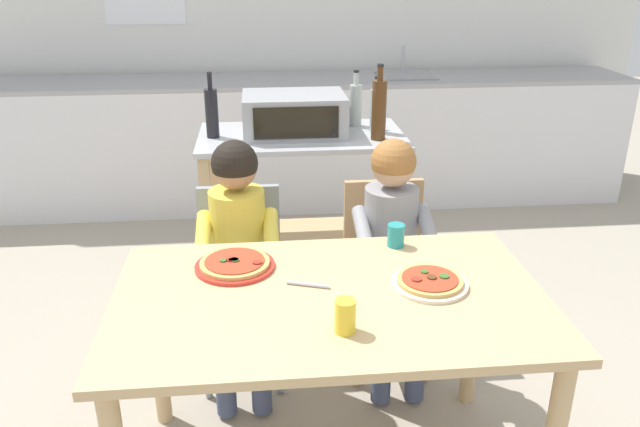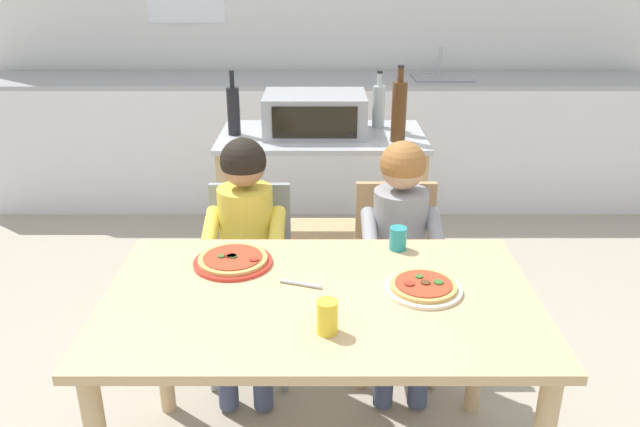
% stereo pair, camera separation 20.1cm
% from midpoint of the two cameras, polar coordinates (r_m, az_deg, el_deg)
% --- Properties ---
extents(ground_plane, '(12.28, 12.28, 0.00)m').
position_cam_midpoint_polar(ground_plane, '(3.40, -3.27, -7.85)').
color(ground_plane, '#A89E8C').
extents(back_wall_tiled, '(5.43, 0.14, 2.70)m').
position_cam_midpoint_polar(back_wall_tiled, '(4.85, -4.77, 18.08)').
color(back_wall_tiled, white).
rests_on(back_wall_tiled, ground).
extents(kitchen_counter, '(4.88, 0.60, 1.11)m').
position_cam_midpoint_polar(kitchen_counter, '(4.60, -4.24, 6.51)').
color(kitchen_counter, silver).
rests_on(kitchen_counter, ground).
extents(kitchen_island_cart, '(1.02, 0.57, 0.88)m').
position_cam_midpoint_polar(kitchen_island_cart, '(3.24, -3.40, 2.11)').
color(kitchen_island_cart, '#B7BABF').
rests_on(kitchen_island_cart, ground).
extents(toaster_oven, '(0.50, 0.36, 0.20)m').
position_cam_midpoint_polar(toaster_oven, '(3.14, -4.23, 8.94)').
color(toaster_oven, '#999BA0').
rests_on(toaster_oven, kitchen_island_cart).
extents(bottle_clear_vinegar, '(0.07, 0.07, 0.36)m').
position_cam_midpoint_polar(bottle_clear_vinegar, '(3.03, 3.46, 9.42)').
color(bottle_clear_vinegar, '#4C2D14').
rests_on(bottle_clear_vinegar, kitchen_island_cart).
extents(bottle_slim_sauce, '(0.06, 0.06, 0.29)m').
position_cam_midpoint_polar(bottle_slim_sauce, '(3.28, 1.47, 9.86)').
color(bottle_slim_sauce, '#ADB7B2').
rests_on(bottle_slim_sauce, kitchen_island_cart).
extents(bottle_brown_beer, '(0.06, 0.06, 0.32)m').
position_cam_midpoint_polar(bottle_brown_beer, '(3.13, -11.63, 8.97)').
color(bottle_brown_beer, black).
rests_on(bottle_brown_beer, kitchen_island_cart).
extents(bottle_tall_green_wine, '(0.06, 0.06, 0.28)m').
position_cam_midpoint_polar(bottle_tall_green_wine, '(3.17, 3.30, 9.33)').
color(bottle_tall_green_wine, '#ADB7B2').
rests_on(bottle_tall_green_wine, kitchen_island_cart).
extents(dining_table, '(1.35, 0.82, 0.73)m').
position_cam_midpoint_polar(dining_table, '(2.02, -2.03, -9.87)').
color(dining_table, tan).
rests_on(dining_table, ground).
extents(dining_chair_left, '(0.36, 0.36, 0.81)m').
position_cam_midpoint_polar(dining_chair_left, '(2.69, -9.32, -5.12)').
color(dining_chair_left, gray).
rests_on(dining_chair_left, ground).
extents(dining_chair_right, '(0.36, 0.36, 0.81)m').
position_cam_midpoint_polar(dining_chair_right, '(2.73, 3.88, -4.44)').
color(dining_chair_right, tan).
rests_on(dining_chair_right, ground).
extents(child_in_yellow_shirt, '(0.32, 0.42, 1.04)m').
position_cam_midpoint_polar(child_in_yellow_shirt, '(2.50, -9.72, -2.66)').
color(child_in_yellow_shirt, '#424C6B').
rests_on(child_in_yellow_shirt, ground).
extents(child_in_grey_shirt, '(0.32, 0.42, 1.03)m').
position_cam_midpoint_polar(child_in_grey_shirt, '(2.55, 4.42, -2.12)').
color(child_in_grey_shirt, '#424C6B').
rests_on(child_in_grey_shirt, ground).
extents(pizza_plate_red_rimmed, '(0.27, 0.27, 0.03)m').
position_cam_midpoint_polar(pizza_plate_red_rimmed, '(2.16, -10.38, -4.61)').
color(pizza_plate_red_rimmed, red).
rests_on(pizza_plate_red_rimmed, dining_table).
extents(pizza_plate_cream, '(0.25, 0.25, 0.03)m').
position_cam_midpoint_polar(pizza_plate_cream, '(2.03, 7.12, -6.25)').
color(pizza_plate_cream, beige).
rests_on(pizza_plate_cream, dining_table).
extents(drinking_cup_yellow, '(0.06, 0.06, 0.10)m').
position_cam_midpoint_polar(drinking_cup_yellow, '(1.77, -0.99, -9.35)').
color(drinking_cup_yellow, yellow).
rests_on(drinking_cup_yellow, dining_table).
extents(drinking_cup_teal, '(0.06, 0.06, 0.08)m').
position_cam_midpoint_polar(drinking_cup_teal, '(2.27, 4.39, -2.03)').
color(drinking_cup_teal, teal).
rests_on(drinking_cup_teal, dining_table).
extents(serving_spoon, '(0.14, 0.06, 0.01)m').
position_cam_midpoint_polar(serving_spoon, '(2.02, -3.95, -6.52)').
color(serving_spoon, '#B7BABF').
rests_on(serving_spoon, dining_table).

